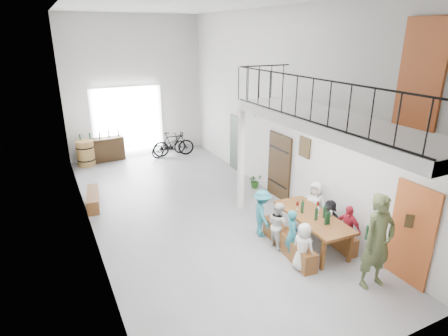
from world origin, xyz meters
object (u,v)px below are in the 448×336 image
serving_counter (101,150)px  bicycle_near (169,146)px  oak_barrel (86,153)px  bench_inner (288,242)px  side_bench (93,199)px  host_standing (378,242)px  tasting_table (313,219)px

serving_counter → bicycle_near: size_ratio=1.07×
serving_counter → oak_barrel: bearing=-162.2°
oak_barrel → bench_inner: bearing=-67.9°
side_bench → host_standing: (4.49, -6.33, 0.78)m
tasting_table → oak_barrel: 9.31m
bicycle_near → serving_counter: bearing=64.2°
bench_inner → bicycle_near: 8.14m
tasting_table → bicycle_near: (-0.81, 8.16, -0.28)m
side_bench → oak_barrel: bearing=85.6°
tasting_table → host_standing: 1.76m
oak_barrel → host_standing: (4.20, -10.12, 0.50)m
oak_barrel → host_standing: host_standing is taller
oak_barrel → bicycle_near: 3.23m
tasting_table → serving_counter: 9.30m
bench_inner → bicycle_near: bicycle_near is taller
serving_counter → host_standing: host_standing is taller
side_bench → host_standing: size_ratio=0.73×
bench_inner → oak_barrel: (-3.40, 8.36, 0.26)m
bench_inner → host_standing: size_ratio=1.01×
bench_inner → oak_barrel: size_ratio=2.04×
oak_barrel → tasting_table: bearing=-64.3°
tasting_table → bicycle_near: bicycle_near is taller
oak_barrel → host_standing: 10.97m
side_bench → serving_counter: bearing=77.4°
side_bench → oak_barrel: (0.29, 3.80, 0.29)m
bicycle_near → bench_inner: bearing=165.8°
tasting_table → side_bench: (-4.32, 4.60, -0.50)m
side_bench → bicycle_near: 5.01m
bench_inner → side_bench: bench_inner is taller
bench_inner → host_standing: 2.08m
serving_counter → host_standing: bearing=-75.3°
bench_inner → serving_counter: 9.05m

